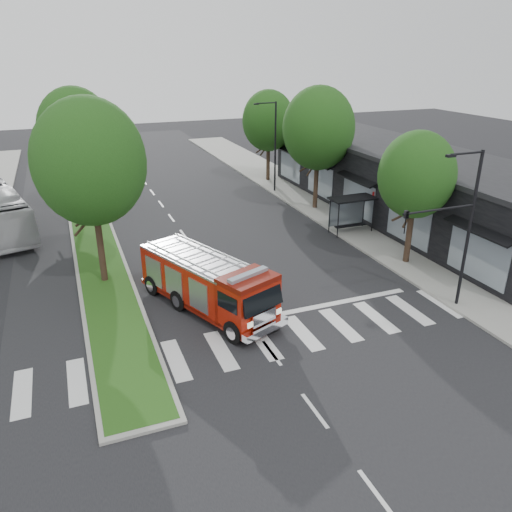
# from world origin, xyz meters

# --- Properties ---
(ground) EXTENTS (140.00, 140.00, 0.00)m
(ground) POSITION_xyz_m (0.00, 0.00, 0.00)
(ground) COLOR black
(ground) RESTS_ON ground
(sidewalk_right) EXTENTS (5.00, 80.00, 0.15)m
(sidewalk_right) POSITION_xyz_m (12.50, 10.00, 0.07)
(sidewalk_right) COLOR gray
(sidewalk_right) RESTS_ON ground
(median) EXTENTS (3.00, 50.00, 0.15)m
(median) POSITION_xyz_m (-6.00, 18.00, 0.08)
(median) COLOR gray
(median) RESTS_ON ground
(storefront_row) EXTENTS (8.00, 30.00, 5.00)m
(storefront_row) POSITION_xyz_m (17.00, 10.00, 2.50)
(storefront_row) COLOR black
(storefront_row) RESTS_ON ground
(bus_shelter) EXTENTS (3.20, 1.60, 2.61)m
(bus_shelter) POSITION_xyz_m (11.20, 8.15, 2.04)
(bus_shelter) COLOR black
(bus_shelter) RESTS_ON ground
(tree_right_near) EXTENTS (4.40, 4.40, 8.05)m
(tree_right_near) POSITION_xyz_m (11.50, 2.00, 5.51)
(tree_right_near) COLOR black
(tree_right_near) RESTS_ON ground
(tree_right_mid) EXTENTS (5.60, 5.60, 9.72)m
(tree_right_mid) POSITION_xyz_m (11.50, 14.00, 6.49)
(tree_right_mid) COLOR black
(tree_right_mid) RESTS_ON ground
(tree_right_far) EXTENTS (5.00, 5.00, 8.73)m
(tree_right_far) POSITION_xyz_m (11.50, 24.00, 5.84)
(tree_right_far) COLOR black
(tree_right_far) RESTS_ON ground
(tree_median_near) EXTENTS (5.80, 5.80, 10.16)m
(tree_median_near) POSITION_xyz_m (-6.00, 6.00, 6.81)
(tree_median_near) COLOR black
(tree_median_near) RESTS_ON ground
(tree_median_far) EXTENTS (5.60, 5.60, 9.72)m
(tree_median_far) POSITION_xyz_m (-6.00, 20.00, 6.49)
(tree_median_far) COLOR black
(tree_median_far) RESTS_ON ground
(streetlight_right_near) EXTENTS (4.08, 0.22, 8.00)m
(streetlight_right_near) POSITION_xyz_m (9.61, -3.50, 4.67)
(streetlight_right_near) COLOR black
(streetlight_right_near) RESTS_ON ground
(streetlight_right_far) EXTENTS (2.11, 0.20, 8.00)m
(streetlight_right_far) POSITION_xyz_m (10.35, 20.00, 4.48)
(streetlight_right_far) COLOR black
(streetlight_right_far) RESTS_ON ground
(fire_engine) EXTENTS (5.60, 8.90, 2.97)m
(fire_engine) POSITION_xyz_m (-1.44, 0.89, 1.43)
(fire_engine) COLOR #600E05
(fire_engine) RESTS_ON ground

